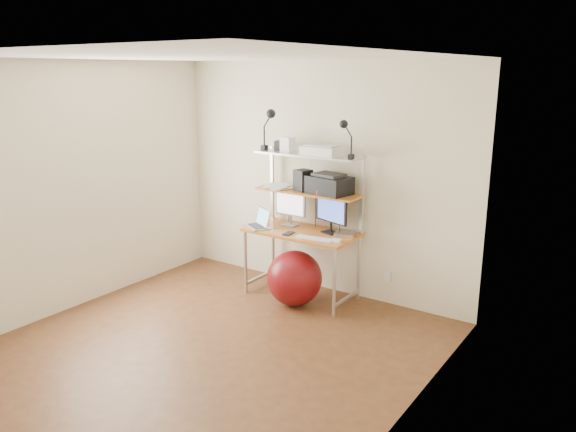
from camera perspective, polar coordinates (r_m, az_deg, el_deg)
name	(u,v)px	position (r m, az deg, el deg)	size (l,w,h in m)	color
room	(208,212)	(4.73, -8.16, 0.45)	(3.60, 3.60, 3.60)	brown
computer_desk	(305,210)	(5.96, 1.72, 0.61)	(1.20, 0.60, 1.57)	#BC6D24
wall_outlet	(387,276)	(6.01, 10.03, -6.05)	(0.08, 0.01, 0.12)	white
monitor_silver	(290,205)	(6.13, 0.25, 1.08)	(0.38, 0.13, 0.42)	#A8A8AD
monitor_black	(331,212)	(5.85, 4.42, 0.40)	(0.43, 0.19, 0.45)	black
laptop	(260,223)	(6.11, -2.88, -0.73)	(0.37, 0.35, 0.26)	#B7B8BC
keyboard	(314,238)	(5.68, 2.66, -2.29)	(0.39, 0.11, 0.01)	white
mouse	(336,240)	(5.60, 4.92, -2.49)	(0.10, 0.06, 0.03)	white
mac_mini	(345,234)	(5.82, 5.81, -1.80)	(0.20, 0.20, 0.04)	#B7B8BC
phone	(289,233)	(5.85, 0.06, -1.78)	(0.08, 0.14, 0.01)	black
printer	(329,184)	(5.83, 4.17, 3.25)	(0.50, 0.38, 0.21)	black
nas_cube	(303,180)	(5.96, 1.52, 3.65)	(0.15, 0.15, 0.23)	black
red_box	(316,191)	(5.86, 2.84, 2.57)	(0.19, 0.12, 0.05)	red
scanner	(322,150)	(5.78, 3.50, 6.68)	(0.41, 0.28, 0.11)	white
box_white	(288,144)	(6.04, -0.03, 7.29)	(0.13, 0.11, 0.15)	white
box_grey	(280,145)	(6.16, -0.83, 7.19)	(0.10, 0.10, 0.10)	#2D2E30
clip_lamp_left	(270,120)	(6.07, -1.89, 9.68)	(0.18, 0.10, 0.45)	black
clip_lamp_right	(345,130)	(5.56, 5.84, 8.64)	(0.15, 0.08, 0.38)	black
exercise_ball	(294,278)	(5.89, 0.66, -6.33)	(0.58, 0.58, 0.58)	#690B0B
paper_stack	(279,186)	(6.17, -0.89, 3.08)	(0.44, 0.42, 0.02)	white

